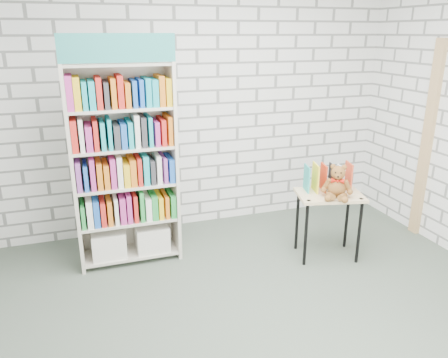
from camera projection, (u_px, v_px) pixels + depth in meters
name	position (u px, v px, depth m)	size (l,w,h in m)	color
ground	(268.00, 320.00, 3.44)	(4.50, 4.50, 0.00)	#455144
room_shell	(277.00, 91.00, 2.87)	(4.52, 4.02, 2.81)	silver
bookshelf	(125.00, 165.00, 4.08)	(0.96, 0.37, 2.15)	beige
display_table	(329.00, 203.00, 4.26)	(0.70, 0.56, 0.67)	#DBBA83
table_books	(328.00, 178.00, 4.28)	(0.47, 0.29, 0.26)	teal
teddy_bear	(337.00, 184.00, 4.10)	(0.31, 0.29, 0.32)	brown
door_trim	(427.00, 142.00, 4.63)	(0.05, 0.12, 2.10)	tan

